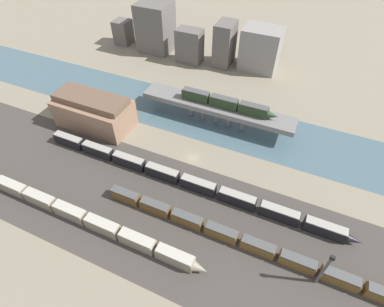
# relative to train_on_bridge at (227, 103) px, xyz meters

# --- Properties ---
(ground_plane) EXTENTS (400.00, 400.00, 0.00)m
(ground_plane) POSITION_rel_train_on_bridge_xyz_m (-3.83, -22.45, -9.55)
(ground_plane) COLOR gray
(railbed_yard) EXTENTS (280.00, 42.00, 0.01)m
(railbed_yard) POSITION_rel_train_on_bridge_xyz_m (-3.83, -46.45, -9.54)
(railbed_yard) COLOR #423D38
(railbed_yard) RESTS_ON ground
(river_water) EXTENTS (320.00, 26.60, 0.01)m
(river_water) POSITION_rel_train_on_bridge_xyz_m (-3.83, 0.00, -9.54)
(river_water) COLOR #47606B
(river_water) RESTS_ON ground
(bridge) EXTENTS (59.49, 8.95, 7.58)m
(bridge) POSITION_rel_train_on_bridge_xyz_m (-3.83, 0.00, -3.36)
(bridge) COLOR slate
(bridge) RESTS_ON ground
(train_on_bridge) EXTENTS (36.87, 3.11, 4.02)m
(train_on_bridge) POSITION_rel_train_on_bridge_xyz_m (0.00, 0.00, 0.00)
(train_on_bridge) COLOR #23381E
(train_on_bridge) RESTS_ON bridge
(train_yard_near) EXTENTS (81.00, 3.04, 4.08)m
(train_yard_near) POSITION_rel_train_on_bridge_xyz_m (-25.35, -58.13, -7.54)
(train_yard_near) COLOR gray
(train_yard_near) RESTS_ON ground
(train_yard_mid) EXTENTS (83.86, 2.78, 3.66)m
(train_yard_mid) POSITION_rel_train_on_bridge_xyz_m (21.46, -46.61, -7.74)
(train_yard_mid) COLOR brown
(train_yard_mid) RESTS_ON ground
(train_yard_far) EXTENTS (103.37, 2.81, 4.15)m
(train_yard_far) POSITION_rel_train_on_bridge_xyz_m (-1.87, -34.25, -7.50)
(train_yard_far) COLOR black
(train_yard_far) RESTS_ON ground
(warehouse_building) EXTENTS (28.32, 14.69, 12.73)m
(warehouse_building) POSITION_rel_train_on_bridge_xyz_m (-45.43, -20.55, -3.49)
(warehouse_building) COLOR #937056
(warehouse_building) RESTS_ON ground
(signal_tower) EXTENTS (1.00, 0.71, 13.47)m
(signal_tower) POSITION_rel_train_on_bridge_xyz_m (40.90, -48.89, -2.61)
(signal_tower) COLOR #4C4C51
(signal_tower) RESTS_ON ground
(city_block_far_left) EXTENTS (8.23, 8.52, 12.35)m
(city_block_far_left) POSITION_rel_train_on_bridge_xyz_m (-74.37, 43.58, -3.37)
(city_block_far_left) COLOR #605B56
(city_block_far_left) RESTS_ON ground
(city_block_left) EXTENTS (16.36, 14.62, 23.72)m
(city_block_left) POSITION_rel_train_on_bridge_xyz_m (-54.04, 43.97, 2.31)
(city_block_left) COLOR #605B56
(city_block_left) RESTS_ON ground
(city_block_center) EXTENTS (12.33, 8.05, 16.24)m
(city_block_center) POSITION_rel_train_on_bridge_xyz_m (-32.95, 39.29, -1.42)
(city_block_center) COLOR #605B56
(city_block_center) RESTS_ON ground
(city_block_right) EXTENTS (8.23, 12.23, 20.49)m
(city_block_right) POSITION_rel_train_on_bridge_xyz_m (-16.51, 43.71, 0.70)
(city_block_right) COLOR #605B56
(city_block_right) RESTS_ON ground
(city_block_far_right) EXTENTS (17.49, 13.44, 19.45)m
(city_block_far_right) POSITION_rel_train_on_bridge_xyz_m (0.17, 46.89, 0.18)
(city_block_far_right) COLOR gray
(city_block_far_right) RESTS_ON ground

